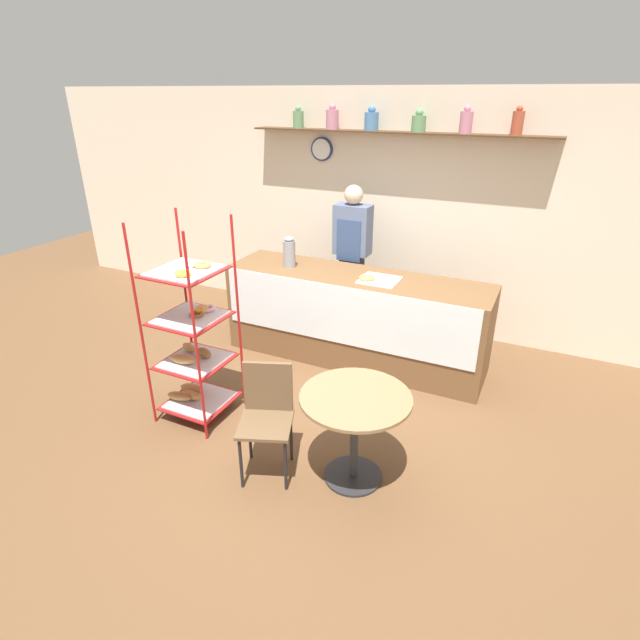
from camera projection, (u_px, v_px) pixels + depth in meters
ground_plane at (297, 423)px, 4.35m from camera, size 14.00×14.00×0.00m
back_wall at (393, 212)px, 5.77m from camera, size 10.00×0.30×2.70m
display_counter at (355, 318)px, 5.23m from camera, size 2.73×0.72×0.94m
pastry_rack at (193, 341)px, 4.22m from camera, size 0.57×0.59×1.76m
person_worker at (352, 256)px, 5.60m from camera, size 0.40×0.23×1.74m
cafe_table at (355, 417)px, 3.52m from camera, size 0.79×0.79×0.72m
cafe_chair at (267, 409)px, 3.65m from camera, size 0.49×0.49×0.86m
coffee_carafe at (289, 252)px, 5.22m from camera, size 0.13×0.13×0.33m
donut_tray_counter at (373, 279)px, 4.90m from camera, size 0.37×0.35×0.05m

